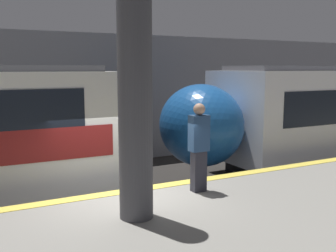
% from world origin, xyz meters
% --- Properties ---
extents(ground_plane, '(120.00, 120.00, 0.00)m').
position_xyz_m(ground_plane, '(0.00, 0.00, 0.00)').
color(ground_plane, '#282623').
extents(station_rear_barrier, '(50.00, 0.15, 4.87)m').
position_xyz_m(station_rear_barrier, '(0.00, 6.82, 2.43)').
color(station_rear_barrier, gray).
rests_on(station_rear_barrier, ground).
extents(support_pillar_near, '(0.56, 0.56, 3.81)m').
position_xyz_m(support_pillar_near, '(-0.30, -1.53, 3.00)').
color(support_pillar_near, '#47474C').
rests_on(support_pillar_near, platform).
extents(person_waiting, '(0.38, 0.24, 1.80)m').
position_xyz_m(person_waiting, '(1.37, -0.80, 2.06)').
color(person_waiting, '#2D2D38').
rests_on(person_waiting, platform).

